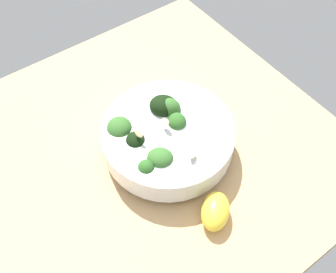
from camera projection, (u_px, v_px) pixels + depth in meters
ground_plane at (152, 151)px, 73.01cm from camera, size 64.13×64.13×4.16cm
bowl_of_broccoli at (166, 136)px, 67.42cm from camera, size 22.70×22.70×9.38cm
lemon_wedge at (214, 212)px, 61.26cm from camera, size 7.74×7.97×4.02cm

